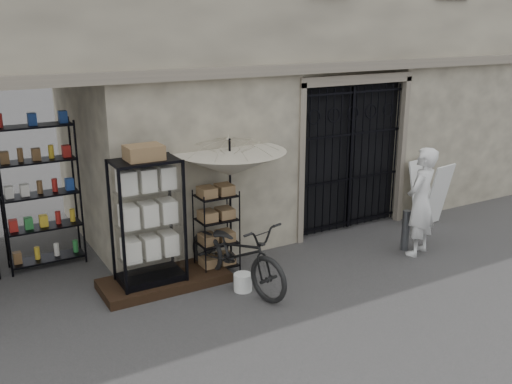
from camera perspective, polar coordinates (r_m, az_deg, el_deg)
ground at (r=9.19m, az=8.84°, el=-9.57°), size 80.00×80.00×0.00m
shop_recess at (r=9.53m, az=-24.19°, el=-0.23°), size 3.00×1.70×3.00m
iron_gate at (r=11.41m, az=8.95°, el=3.65°), size 2.50×0.21×3.00m
step_platform at (r=9.29m, az=-9.15°, el=-8.75°), size 2.00×0.90×0.15m
display_cabinet at (r=8.84m, az=-10.71°, el=-3.55°), size 0.99×0.65×2.10m
wire_rack at (r=9.41m, az=-3.96°, el=-4.12°), size 0.64×0.46×1.43m
market_umbrella at (r=9.35m, az=-2.64°, el=3.56°), size 1.68×1.71×2.66m
white_bucket at (r=8.98m, az=-1.32°, el=-9.01°), size 0.37×0.37×0.28m
bicycle at (r=9.18m, az=-1.90°, el=-9.39°), size 1.01×1.29×2.16m
steel_bollard at (r=10.77m, az=14.72°, el=-3.72°), size 0.15×0.15×0.76m
shopkeeper at (r=10.80m, az=15.73°, el=-5.90°), size 1.38×2.08×0.47m
easel_sign at (r=12.19m, az=16.95°, el=-0.10°), size 0.71×0.79×1.29m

